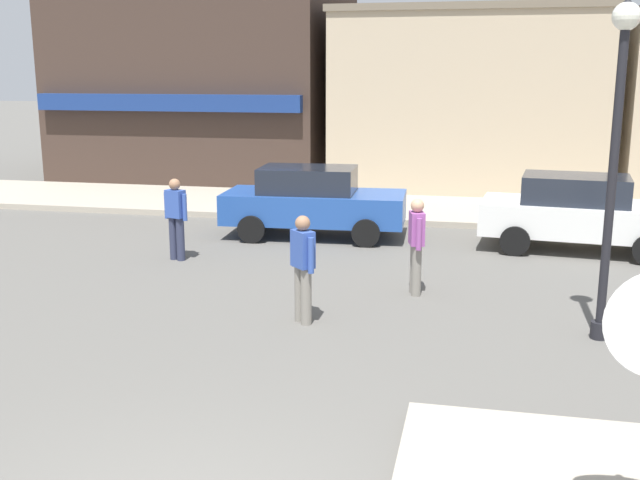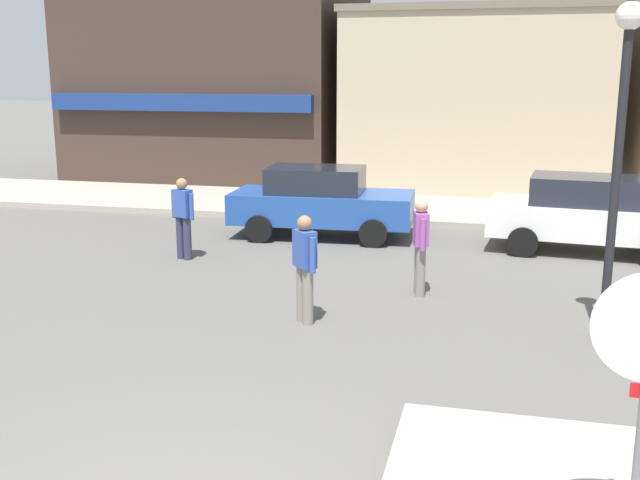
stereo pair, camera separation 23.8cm
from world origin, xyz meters
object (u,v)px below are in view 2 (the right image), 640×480
(pedestrian_crossing_near, at_px, (420,244))
(lamp_post, at_px, (621,124))
(parked_car_second, at_px, (589,213))
(pedestrian_kerb_side, at_px, (183,216))
(parked_car_nearest, at_px, (321,201))
(pedestrian_crossing_far, at_px, (305,266))

(pedestrian_crossing_near, bearing_deg, lamp_post, -30.49)
(parked_car_second, xyz_separation_m, pedestrian_crossing_near, (-3.00, -3.83, 0.06))
(pedestrian_crossing_near, distance_m, pedestrian_kerb_side, 4.97)
(lamp_post, xyz_separation_m, parked_car_second, (0.31, 5.42, -2.15))
(parked_car_nearest, bearing_deg, lamp_post, -46.29)
(lamp_post, bearing_deg, pedestrian_crossing_far, -177.05)
(pedestrian_kerb_side, bearing_deg, pedestrian_crossing_far, -43.66)
(pedestrian_crossing_near, bearing_deg, parked_car_nearest, 123.50)
(parked_car_second, bearing_deg, pedestrian_crossing_near, -128.09)
(lamp_post, height_order, pedestrian_kerb_side, lamp_post)
(lamp_post, height_order, parked_car_second, lamp_post)
(parked_car_second, height_order, pedestrian_crossing_far, pedestrian_crossing_far)
(parked_car_second, distance_m, pedestrian_kerb_side, 8.17)
(parked_car_second, height_order, pedestrian_crossing_near, pedestrian_crossing_near)
(pedestrian_kerb_side, bearing_deg, pedestrian_crossing_near, -15.71)
(parked_car_second, distance_m, pedestrian_crossing_near, 4.87)
(lamp_post, distance_m, pedestrian_crossing_far, 4.68)
(lamp_post, distance_m, parked_car_nearest, 8.02)
(parked_car_nearest, xyz_separation_m, pedestrian_crossing_near, (2.65, -4.00, 0.06))
(parked_car_nearest, xyz_separation_m, pedestrian_kerb_side, (-2.13, -2.66, 0.06))
(pedestrian_crossing_far, bearing_deg, pedestrian_kerb_side, 136.34)
(pedestrian_crossing_near, bearing_deg, pedestrian_crossing_far, -129.54)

